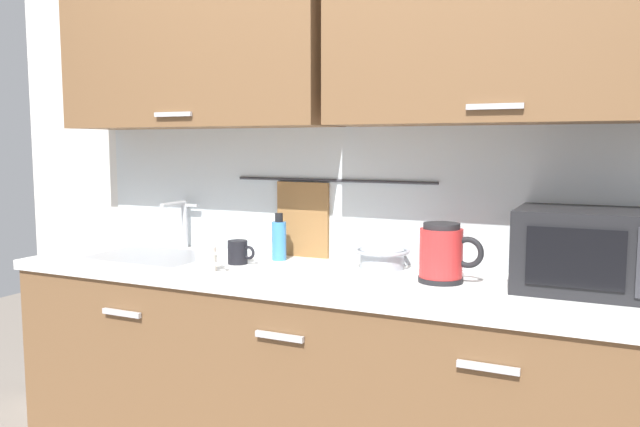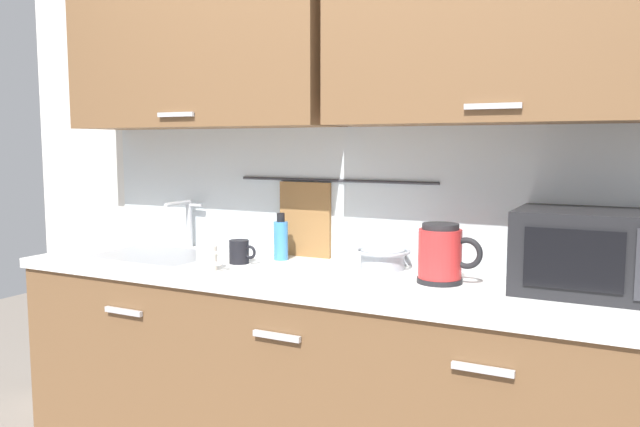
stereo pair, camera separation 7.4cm
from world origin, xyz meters
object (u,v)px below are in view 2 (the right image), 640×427
at_px(dish_soap_bottle, 281,239).
at_px(electric_kettle, 441,254).
at_px(mixing_bowl, 383,257).
at_px(mug_by_kettle, 208,258).
at_px(mug_near_sink, 240,252).
at_px(microwave, 590,252).

bearing_deg(dish_soap_bottle, electric_kettle, -10.00).
relative_size(mixing_bowl, mug_by_kettle, 1.78).
distance_m(electric_kettle, mug_near_sink, 0.83).
relative_size(mug_near_sink, mug_by_kettle, 1.00).
distance_m(electric_kettle, dish_soap_bottle, 0.73).
xyz_separation_m(electric_kettle, mug_near_sink, (-0.83, -0.02, -0.05)).
bearing_deg(microwave, mixing_bowl, 174.85).
height_order(microwave, mug_near_sink, microwave).
distance_m(mixing_bowl, mug_by_kettle, 0.67).
bearing_deg(mixing_bowl, electric_kettle, -26.95).
distance_m(microwave, mug_near_sink, 1.30).
relative_size(dish_soap_bottle, mug_near_sink, 1.63).
bearing_deg(electric_kettle, dish_soap_bottle, 170.00).
height_order(electric_kettle, mug_near_sink, electric_kettle).
bearing_deg(electric_kettle, mug_near_sink, -178.66).
height_order(mug_near_sink, mixing_bowl, mug_near_sink).
bearing_deg(electric_kettle, mug_by_kettle, -167.30).
height_order(dish_soap_bottle, mug_by_kettle, dish_soap_bottle).
bearing_deg(mug_near_sink, mixing_bowl, 15.82).
distance_m(mug_near_sink, mixing_bowl, 0.58).
xyz_separation_m(dish_soap_bottle, mug_near_sink, (-0.11, -0.15, -0.04)).
bearing_deg(mug_near_sink, dish_soap_bottle, 54.05).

